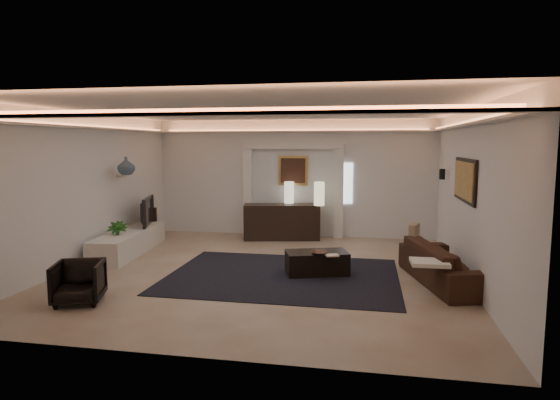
% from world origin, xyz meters
% --- Properties ---
extents(floor, '(7.00, 7.00, 0.00)m').
position_xyz_m(floor, '(0.00, 0.00, 0.00)').
color(floor, '#B4A793').
rests_on(floor, ground).
extents(ceiling, '(7.00, 7.00, 0.00)m').
position_xyz_m(ceiling, '(0.00, 0.00, 2.90)').
color(ceiling, white).
rests_on(ceiling, ground).
extents(wall_back, '(7.00, 0.00, 7.00)m').
position_xyz_m(wall_back, '(0.00, 3.50, 1.45)').
color(wall_back, silver).
rests_on(wall_back, ground).
extents(wall_front, '(7.00, 0.00, 7.00)m').
position_xyz_m(wall_front, '(0.00, -3.50, 1.45)').
color(wall_front, silver).
rests_on(wall_front, ground).
extents(wall_left, '(0.00, 7.00, 7.00)m').
position_xyz_m(wall_left, '(-3.50, 0.00, 1.45)').
color(wall_left, silver).
rests_on(wall_left, ground).
extents(wall_right, '(0.00, 7.00, 7.00)m').
position_xyz_m(wall_right, '(3.50, 0.00, 1.45)').
color(wall_right, silver).
rests_on(wall_right, ground).
extents(cove_soffit, '(7.00, 7.00, 0.04)m').
position_xyz_m(cove_soffit, '(0.00, 0.00, 2.62)').
color(cove_soffit, silver).
rests_on(cove_soffit, ceiling).
extents(daylight_slit, '(0.25, 0.03, 1.00)m').
position_xyz_m(daylight_slit, '(1.35, 3.48, 1.35)').
color(daylight_slit, white).
rests_on(daylight_slit, wall_back).
extents(area_rug, '(4.00, 3.00, 0.01)m').
position_xyz_m(area_rug, '(0.40, -0.20, 0.01)').
color(area_rug, black).
rests_on(area_rug, ground).
extents(pilaster_left, '(0.22, 0.20, 2.20)m').
position_xyz_m(pilaster_left, '(-1.15, 3.40, 1.10)').
color(pilaster_left, silver).
rests_on(pilaster_left, ground).
extents(pilaster_right, '(0.22, 0.20, 2.20)m').
position_xyz_m(pilaster_right, '(1.15, 3.40, 1.10)').
color(pilaster_right, silver).
rests_on(pilaster_right, ground).
extents(alcove_header, '(2.52, 0.20, 0.12)m').
position_xyz_m(alcove_header, '(0.00, 3.40, 2.25)').
color(alcove_header, silver).
rests_on(alcove_header, wall_back).
extents(painting_frame, '(0.74, 0.04, 0.74)m').
position_xyz_m(painting_frame, '(0.00, 3.47, 1.65)').
color(painting_frame, tan).
rests_on(painting_frame, wall_back).
extents(painting_canvas, '(0.62, 0.02, 0.62)m').
position_xyz_m(painting_canvas, '(0.00, 3.44, 1.65)').
color(painting_canvas, '#4C2D1E').
rests_on(painting_canvas, wall_back).
extents(art_panel_frame, '(0.04, 1.64, 0.74)m').
position_xyz_m(art_panel_frame, '(3.47, 0.30, 1.70)').
color(art_panel_frame, black).
rests_on(art_panel_frame, wall_right).
extents(art_panel_gold, '(0.02, 1.50, 0.62)m').
position_xyz_m(art_panel_gold, '(3.44, 0.30, 1.70)').
color(art_panel_gold, tan).
rests_on(art_panel_gold, wall_right).
extents(wall_sconce, '(0.12, 0.12, 0.22)m').
position_xyz_m(wall_sconce, '(3.38, 2.20, 1.68)').
color(wall_sconce, black).
rests_on(wall_sconce, wall_right).
extents(wall_niche, '(0.10, 0.55, 0.04)m').
position_xyz_m(wall_niche, '(-3.44, 1.40, 1.65)').
color(wall_niche, silver).
rests_on(wall_niche, wall_left).
extents(console, '(1.90, 0.91, 0.91)m').
position_xyz_m(console, '(-0.20, 2.96, 0.40)').
color(console, black).
rests_on(console, ground).
extents(lamp_left, '(0.27, 0.27, 0.53)m').
position_xyz_m(lamp_left, '(-0.06, 3.25, 1.09)').
color(lamp_left, white).
rests_on(lamp_left, console).
extents(lamp_right, '(0.26, 0.26, 0.56)m').
position_xyz_m(lamp_right, '(0.72, 2.94, 1.09)').
color(lamp_right, '#FCF3B8').
rests_on(lamp_right, console).
extents(media_ledge, '(0.94, 2.74, 0.50)m').
position_xyz_m(media_ledge, '(-3.15, 0.96, 0.23)').
color(media_ledge, silver).
rests_on(media_ledge, ground).
extents(tv, '(1.12, 0.45, 0.64)m').
position_xyz_m(tv, '(-3.15, 1.64, 0.77)').
color(tv, black).
rests_on(tv, media_ledge).
extents(figurine, '(0.16, 0.16, 0.33)m').
position_xyz_m(figurine, '(-3.15, 2.20, 0.64)').
color(figurine, black).
rests_on(figurine, media_ledge).
extents(ginger_jar, '(0.46, 0.46, 0.37)m').
position_xyz_m(ginger_jar, '(-3.15, 0.95, 1.86)').
color(ginger_jar, '#2F3E4F').
rests_on(ginger_jar, wall_niche).
extents(plant, '(0.53, 0.53, 0.75)m').
position_xyz_m(plant, '(-3.15, 0.49, 0.37)').
color(plant, '#1E5417').
rests_on(plant, ground).
extents(sofa, '(2.39, 1.41, 0.65)m').
position_xyz_m(sofa, '(3.15, -0.12, 0.33)').
color(sofa, '#542F1D').
rests_on(sofa, ground).
extents(throw_blanket, '(0.56, 0.46, 0.06)m').
position_xyz_m(throw_blanket, '(2.77, -0.98, 0.55)').
color(throw_blanket, silver).
rests_on(throw_blanket, sofa).
extents(throw_pillow, '(0.25, 0.41, 0.40)m').
position_xyz_m(throw_pillow, '(2.76, 1.29, 0.55)').
color(throw_pillow, tan).
rests_on(throw_pillow, sofa).
extents(coffee_table, '(1.21, 0.89, 0.40)m').
position_xyz_m(coffee_table, '(0.97, 0.04, 0.20)').
color(coffee_table, black).
rests_on(coffee_table, ground).
extents(bowl, '(0.31, 0.31, 0.07)m').
position_xyz_m(bowl, '(1.03, -0.24, 0.44)').
color(bowl, '#472C20').
rests_on(bowl, coffee_table).
extents(magazine, '(0.26, 0.23, 0.03)m').
position_xyz_m(magazine, '(1.26, -0.26, 0.42)').
color(magazine, beige).
rests_on(magazine, coffee_table).
extents(armchair, '(0.85, 0.86, 0.62)m').
position_xyz_m(armchair, '(-2.28, -2.13, 0.31)').
color(armchair, black).
rests_on(armchair, ground).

